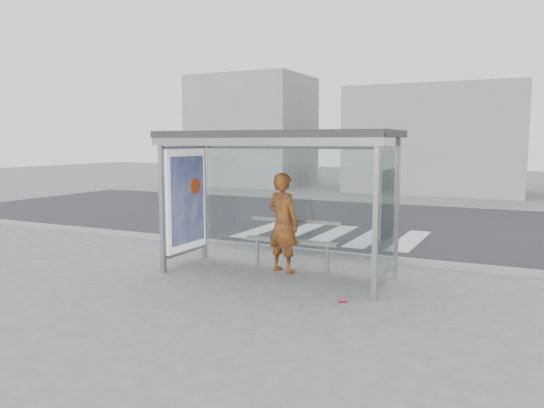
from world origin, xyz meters
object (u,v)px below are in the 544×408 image
(bus_shelter, at_px, (259,166))
(bench, at_px, (292,241))
(soda_can, at_px, (343,300))
(person, at_px, (283,223))

(bus_shelter, relative_size, bench, 2.29)
(bus_shelter, distance_m, soda_can, 2.98)
(bus_shelter, xyz_separation_m, soda_can, (1.98, -1.09, -1.95))
(soda_can, bearing_deg, bus_shelter, 151.05)
(person, xyz_separation_m, bench, (0.09, 0.19, -0.37))
(bench, bearing_deg, bus_shelter, -136.44)
(person, bearing_deg, soda_can, 156.90)
(bus_shelter, height_order, person, bus_shelter)
(bus_shelter, height_order, bench, bus_shelter)
(bus_shelter, xyz_separation_m, person, (0.37, 0.25, -1.05))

